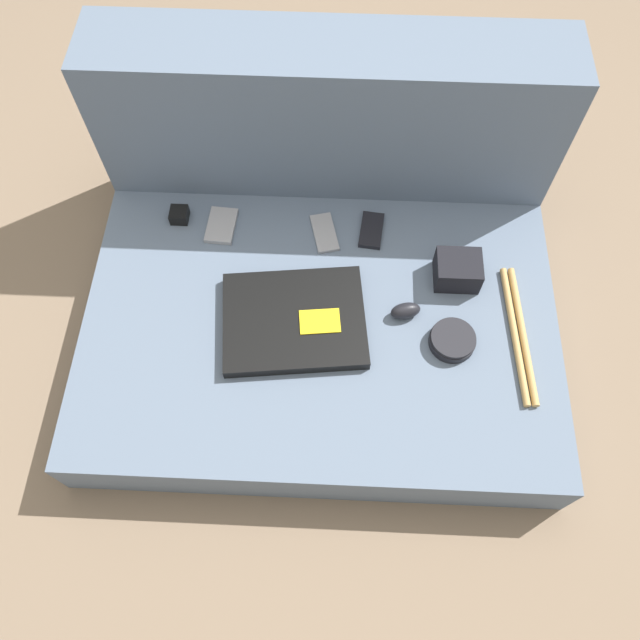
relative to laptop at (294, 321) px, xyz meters
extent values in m
plane|color=#7A6651|center=(0.06, 0.00, -0.15)|extent=(8.00, 8.00, 0.00)
cube|color=slate|center=(0.06, 0.00, -0.08)|extent=(1.08, 0.72, 0.14)
cube|color=slate|center=(0.06, 0.46, 0.11)|extent=(1.08, 0.20, 0.51)
cube|color=black|center=(0.00, 0.00, 0.00)|extent=(0.34, 0.28, 0.03)
cube|color=yellow|center=(0.06, -0.01, 0.02)|extent=(0.10, 0.07, 0.00)
ellipsoid|color=black|center=(0.25, 0.03, 0.00)|extent=(0.08, 0.05, 0.04)
cylinder|color=black|center=(0.35, -0.03, 0.00)|extent=(0.10, 0.10, 0.02)
cylinder|color=#232328|center=(0.35, -0.03, 0.01)|extent=(0.10, 0.10, 0.01)
cube|color=#99999E|center=(-0.20, 0.26, -0.01)|extent=(0.07, 0.11, 0.01)
cube|color=black|center=(0.17, 0.26, -0.01)|extent=(0.06, 0.11, 0.01)
cube|color=#99999E|center=(0.05, 0.25, -0.01)|extent=(0.08, 0.12, 0.01)
cube|color=black|center=(0.37, 0.14, 0.02)|extent=(0.10, 0.09, 0.07)
cube|color=black|center=(-0.30, 0.28, 0.00)|extent=(0.04, 0.04, 0.03)
cylinder|color=tan|center=(0.49, -0.01, -0.01)|extent=(0.04, 0.34, 0.02)
cylinder|color=tan|center=(0.51, -0.01, -0.01)|extent=(0.04, 0.34, 0.02)
camera|label=1|loc=(0.09, -0.65, 1.24)|focal=35.00mm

